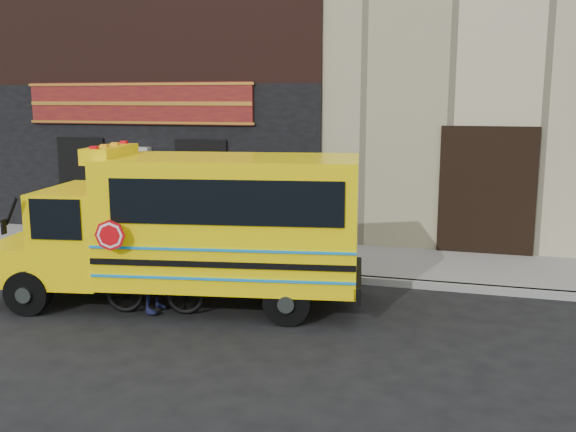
# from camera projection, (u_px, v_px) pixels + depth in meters

# --- Properties ---
(ground) EXTENTS (120.00, 120.00, 0.00)m
(ground) POSITION_uv_depth(u_px,v_px,m) (249.00, 317.00, 11.25)
(ground) COLOR black
(ground) RESTS_ON ground
(curb) EXTENTS (40.00, 0.20, 0.15)m
(curb) POSITION_uv_depth(u_px,v_px,m) (290.00, 274.00, 13.69)
(curb) COLOR gray
(curb) RESTS_ON ground
(sidewalk) EXTENTS (40.00, 3.00, 0.15)m
(sidewalk) POSITION_uv_depth(u_px,v_px,m) (307.00, 258.00, 15.11)
(sidewalk) COLOR gray
(sidewalk) RESTS_ON ground
(building) EXTENTS (20.00, 10.70, 12.00)m
(building) POSITION_uv_depth(u_px,v_px,m) (357.00, 22.00, 20.05)
(building) COLOR tan
(building) RESTS_ON sidewalk
(school_bus) EXTENTS (7.16, 3.23, 2.92)m
(school_bus) POSITION_uv_depth(u_px,v_px,m) (197.00, 224.00, 11.71)
(school_bus) COLOR black
(school_bus) RESTS_ON ground
(bicycle) EXTENTS (1.86, 0.82, 1.08)m
(bicycle) POSITION_uv_depth(u_px,v_px,m) (154.00, 284.00, 11.31)
(bicycle) COLOR black
(bicycle) RESTS_ON ground
(cyclist) EXTENTS (0.50, 0.73, 1.93)m
(cyclist) POSITION_uv_depth(u_px,v_px,m) (154.00, 260.00, 11.27)
(cyclist) COLOR black
(cyclist) RESTS_ON ground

